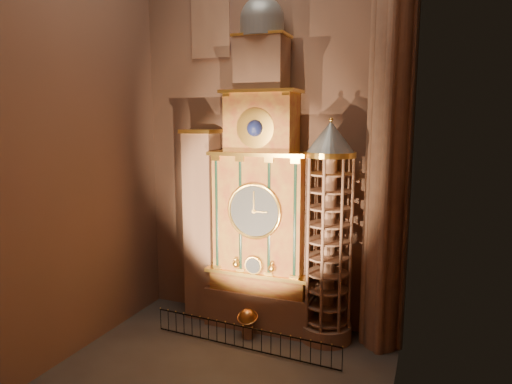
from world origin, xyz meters
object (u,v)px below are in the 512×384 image
at_px(celestial_globe, 247,320).
at_px(iron_railing, 243,338).
at_px(stair_turret, 328,235).
at_px(astronomical_clock, 261,200).
at_px(portrait_tower, 202,224).

xyz_separation_m(celestial_globe, iron_railing, (0.28, -1.19, -0.29)).
distance_m(stair_turret, celestial_globe, 5.83).
relative_size(astronomical_clock, celestial_globe, 11.13).
bearing_deg(iron_railing, celestial_globe, 103.02).
xyz_separation_m(astronomical_clock, celestial_globe, (-0.13, -1.58, -5.78)).
bearing_deg(stair_turret, portrait_tower, 177.67).
bearing_deg(astronomical_clock, iron_railing, -87.01).
bearing_deg(portrait_tower, iron_railing, -38.21).
height_order(astronomical_clock, portrait_tower, astronomical_clock).
height_order(astronomical_clock, celestial_globe, astronomical_clock).
bearing_deg(stair_turret, celestial_globe, -160.05).
height_order(celestial_globe, iron_railing, celestial_globe).
relative_size(portrait_tower, celestial_globe, 6.80).
relative_size(stair_turret, celestial_globe, 7.20).
xyz_separation_m(portrait_tower, iron_railing, (3.54, -2.79, -4.55)).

